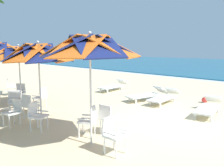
% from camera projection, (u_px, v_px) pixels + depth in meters
% --- Properties ---
extents(ground_plane, '(80.00, 80.00, 0.00)m').
position_uv_depth(ground_plane, '(162.00, 123.00, 7.44)').
color(ground_plane, beige).
extents(beach_umbrella_0, '(2.45, 2.45, 2.84)m').
position_uv_depth(beach_umbrella_0, '(90.00, 47.00, 5.43)').
color(beach_umbrella_0, silver).
rests_on(beach_umbrella_0, ground).
extents(plastic_chair_0, '(0.63, 0.62, 0.87)m').
position_uv_depth(plastic_chair_0, '(89.00, 119.00, 6.26)').
color(plastic_chair_0, white).
rests_on(plastic_chair_0, ground).
extents(plastic_chair_1, '(0.50, 0.47, 0.87)m').
position_uv_depth(plastic_chair_1, '(113.00, 133.00, 5.26)').
color(plastic_chair_1, white).
rests_on(plastic_chair_1, ground).
extents(plastic_chair_2, '(0.49, 0.51, 0.87)m').
position_uv_depth(plastic_chair_2, '(108.00, 117.00, 6.45)').
color(plastic_chair_2, white).
rests_on(plastic_chair_2, ground).
extents(beach_umbrella_1, '(2.20, 2.20, 2.67)m').
position_uv_depth(beach_umbrella_1, '(38.00, 54.00, 6.90)').
color(beach_umbrella_1, silver).
rests_on(beach_umbrella_1, ground).
extents(plastic_chair_3, '(0.50, 0.53, 0.87)m').
position_uv_depth(plastic_chair_3, '(13.00, 111.00, 7.14)').
color(plastic_chair_3, white).
rests_on(plastic_chair_3, ground).
extents(plastic_chair_4, '(0.62, 0.60, 0.87)m').
position_uv_depth(plastic_chair_4, '(37.00, 114.00, 6.73)').
color(plastic_chair_4, white).
rests_on(plastic_chair_4, ground).
extents(plastic_chair_5, '(0.55, 0.57, 0.87)m').
position_uv_depth(plastic_chair_5, '(29.00, 105.00, 7.89)').
color(plastic_chair_5, white).
rests_on(plastic_chair_5, ground).
extents(beach_umbrella_2, '(2.49, 2.49, 2.60)m').
position_uv_depth(beach_umbrella_2, '(19.00, 53.00, 9.04)').
color(beach_umbrella_2, silver).
rests_on(beach_umbrella_2, ground).
extents(plastic_chair_6, '(0.59, 0.57, 0.87)m').
position_uv_depth(plastic_chair_6, '(14.00, 101.00, 8.52)').
color(plastic_chair_6, white).
rests_on(plastic_chair_6, ground).
extents(plastic_chair_7, '(0.61, 0.59, 0.87)m').
position_uv_depth(plastic_chair_7, '(41.00, 96.00, 9.27)').
color(plastic_chair_7, white).
rests_on(plastic_chair_7, ground).
extents(plastic_chair_8, '(0.63, 0.63, 0.87)m').
position_uv_depth(plastic_chair_8, '(20.00, 92.00, 10.22)').
color(plastic_chair_8, white).
rests_on(plastic_chair_8, ground).
extents(plastic_chair_9, '(0.57, 0.59, 0.87)m').
position_uv_depth(plastic_chair_9, '(10.00, 86.00, 11.85)').
color(plastic_chair_9, white).
rests_on(plastic_chair_9, ground).
extents(sun_lounger_0, '(1.00, 2.22, 0.62)m').
position_uv_depth(sun_lounger_0, '(209.00, 107.00, 8.42)').
color(sun_lounger_0, white).
rests_on(sun_lounger_0, ground).
extents(sun_lounger_1, '(0.81, 2.19, 0.62)m').
position_uv_depth(sun_lounger_1, '(164.00, 97.00, 10.19)').
color(sun_lounger_1, white).
rests_on(sun_lounger_1, ground).
extents(sun_lounger_2, '(1.11, 2.23, 0.62)m').
position_uv_depth(sun_lounger_2, '(147.00, 95.00, 10.72)').
color(sun_lounger_2, white).
rests_on(sun_lounger_2, ground).
extents(sun_lounger_3, '(0.84, 2.20, 0.62)m').
position_uv_depth(sun_lounger_3, '(114.00, 86.00, 13.25)').
color(sun_lounger_3, white).
rests_on(sun_lounger_3, ground).
extents(beach_ball, '(0.26, 0.26, 0.26)m').
position_uv_depth(beach_ball, '(205.00, 100.00, 10.26)').
color(beach_ball, red).
rests_on(beach_ball, ground).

